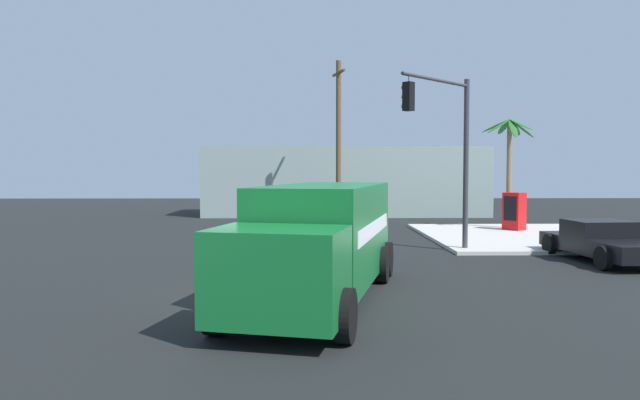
{
  "coord_description": "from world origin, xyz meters",
  "views": [
    {
      "loc": [
        1.35,
        -14.43,
        3.1
      ],
      "look_at": [
        1.55,
        -0.61,
        2.39
      ],
      "focal_mm": 32.96,
      "sensor_mm": 36.0,
      "label": 1
    }
  ],
  "objects_px": {
    "vending_machine_red": "(514,211)",
    "utility_pole": "(339,140)",
    "delivery_truck": "(321,239)",
    "traffic_light_secondary": "(448,137)",
    "pickup_black": "(602,240)",
    "palm_tree_far": "(509,153)"
  },
  "relations": [
    {
      "from": "vending_machine_red",
      "to": "palm_tree_far",
      "type": "distance_m",
      "value": 3.15
    },
    {
      "from": "traffic_light_secondary",
      "to": "utility_pole",
      "type": "distance_m",
      "value": 13.17
    },
    {
      "from": "vending_machine_red",
      "to": "palm_tree_far",
      "type": "xyz_separation_m",
      "value": [
        0.11,
        1.16,
        2.93
      ]
    },
    {
      "from": "vending_machine_red",
      "to": "palm_tree_far",
      "type": "bearing_deg",
      "value": 84.76
    },
    {
      "from": "traffic_light_secondary",
      "to": "delivery_truck",
      "type": "bearing_deg",
      "value": -123.18
    },
    {
      "from": "pickup_black",
      "to": "utility_pole",
      "type": "bearing_deg",
      "value": 120.08
    },
    {
      "from": "vending_machine_red",
      "to": "utility_pole",
      "type": "bearing_deg",
      "value": 148.37
    },
    {
      "from": "traffic_light_secondary",
      "to": "palm_tree_far",
      "type": "bearing_deg",
      "value": 59.12
    },
    {
      "from": "delivery_truck",
      "to": "pickup_black",
      "type": "relative_size",
      "value": 1.64
    },
    {
      "from": "delivery_truck",
      "to": "utility_pole",
      "type": "relative_size",
      "value": 0.93
    },
    {
      "from": "traffic_light_secondary",
      "to": "palm_tree_far",
      "type": "height_order",
      "value": "traffic_light_secondary"
    },
    {
      "from": "vending_machine_red",
      "to": "utility_pole",
      "type": "relative_size",
      "value": 0.2
    },
    {
      "from": "pickup_black",
      "to": "utility_pole",
      "type": "xyz_separation_m",
      "value": [
        -8.29,
        14.32,
        4.11
      ]
    },
    {
      "from": "traffic_light_secondary",
      "to": "vending_machine_red",
      "type": "bearing_deg",
      "value": 55.94
    },
    {
      "from": "traffic_light_secondary",
      "to": "vending_machine_red",
      "type": "distance_m",
      "value": 9.62
    },
    {
      "from": "traffic_light_secondary",
      "to": "palm_tree_far",
      "type": "relative_size",
      "value": 1.14
    },
    {
      "from": "delivery_truck",
      "to": "vending_machine_red",
      "type": "height_order",
      "value": "delivery_truck"
    },
    {
      "from": "traffic_light_secondary",
      "to": "vending_machine_red",
      "type": "height_order",
      "value": "traffic_light_secondary"
    },
    {
      "from": "traffic_light_secondary",
      "to": "utility_pole",
      "type": "xyz_separation_m",
      "value": [
        -3.39,
        12.72,
        0.53
      ]
    },
    {
      "from": "palm_tree_far",
      "to": "pickup_black",
      "type": "bearing_deg",
      "value": -91.54
    },
    {
      "from": "pickup_black",
      "to": "palm_tree_far",
      "type": "relative_size",
      "value": 0.95
    },
    {
      "from": "traffic_light_secondary",
      "to": "pickup_black",
      "type": "bearing_deg",
      "value": -18.09
    }
  ]
}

